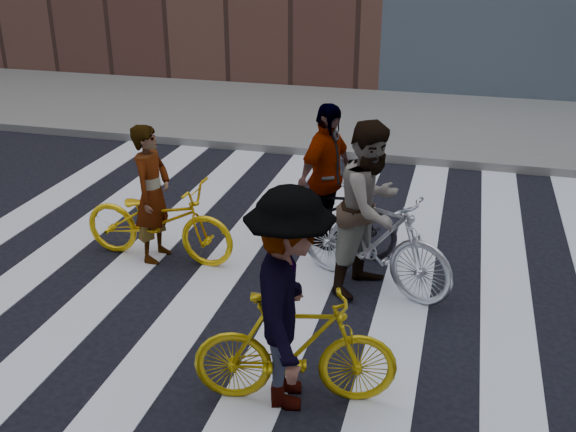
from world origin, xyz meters
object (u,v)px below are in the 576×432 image
at_px(bike_dark_rear, 329,207).
at_px(rider_left, 152,194).
at_px(bike_yellow_right, 295,349).
at_px(rider_mid, 371,208).
at_px(bike_yellow_left, 158,220).
at_px(rider_right, 290,300).
at_px(rider_rear, 326,176).
at_px(bike_silver_mid, 373,240).

height_order(bike_dark_rear, rider_left, rider_left).
distance_m(bike_yellow_right, rider_mid, 2.23).
xyz_separation_m(bike_yellow_left, rider_left, (-0.05, 0.00, 0.34)).
distance_m(bike_dark_rear, rider_right, 3.21).
bearing_deg(rider_rear, bike_dark_rear, -68.20).
relative_size(bike_dark_rear, rider_right, 1.01).
bearing_deg(bike_yellow_left, rider_left, 92.36).
xyz_separation_m(bike_yellow_left, bike_yellow_right, (2.30, -2.22, 0.01)).
distance_m(bike_yellow_left, bike_silver_mid, 2.65).
relative_size(bike_silver_mid, bike_dark_rear, 1.00).
xyz_separation_m(bike_yellow_left, rider_right, (2.25, -2.22, 0.47)).
xyz_separation_m(bike_dark_rear, rider_rear, (-0.05, 0.00, 0.41)).
bearing_deg(bike_yellow_left, bike_yellow_right, -131.58).
distance_m(bike_silver_mid, rider_mid, 0.39).
distance_m(rider_left, rider_mid, 2.65).
bearing_deg(rider_right, rider_rear, -6.16).
relative_size(bike_dark_rear, rider_mid, 1.02).
distance_m(bike_dark_rear, rider_left, 2.22).
relative_size(bike_silver_mid, rider_rear, 1.07).
bearing_deg(bike_silver_mid, rider_rear, 61.61).
bearing_deg(rider_mid, rider_right, -164.99).
bearing_deg(rider_right, bike_yellow_left, 32.66).
relative_size(rider_left, rider_right, 0.87).
bearing_deg(bike_yellow_right, rider_right, 77.22).
height_order(rider_right, rider_rear, rider_right).
bearing_deg(rider_left, bike_yellow_left, -87.64).
relative_size(bike_silver_mid, rider_right, 1.01).
height_order(bike_silver_mid, rider_rear, rider_rear).
distance_m(bike_silver_mid, bike_yellow_right, 2.20).
relative_size(bike_silver_mid, bike_yellow_right, 1.14).
bearing_deg(rider_rear, bike_yellow_left, 138.29).
bearing_deg(bike_yellow_left, bike_silver_mid, -88.72).
height_order(bike_yellow_left, rider_left, rider_left).
bearing_deg(rider_rear, rider_right, -151.59).
distance_m(bike_yellow_right, rider_left, 3.25).
height_order(bike_silver_mid, rider_left, rider_left).
bearing_deg(bike_silver_mid, rider_mid, 114.05).
distance_m(bike_yellow_right, bike_dark_rear, 3.18).
distance_m(bike_dark_rear, rider_rear, 0.41).
relative_size(bike_dark_rear, rider_left, 1.16).
bearing_deg(bike_yellow_right, rider_left, 33.90).
height_order(rider_mid, rider_rear, rider_mid).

